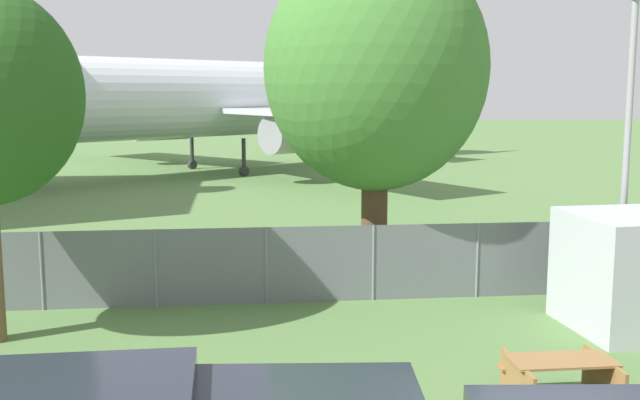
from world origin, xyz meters
name	(u,v)px	position (x,y,z in m)	size (l,w,h in m)	color
perimeter_fence	(373,263)	(0.00, 10.33, 0.91)	(56.07, 0.07, 1.82)	slate
airplane	(200,100)	(-5.42, 38.80, 4.46)	(36.00, 28.88, 13.67)	silver
picnic_bench_near_cabin	(561,377)	(1.89, 4.03, 0.47)	(1.64, 1.40, 0.76)	olive
tree_left_of_cabin	(376,69)	(0.24, 11.59, 5.50)	(5.52, 5.52, 8.56)	brown
light_mast	(629,107)	(5.85, 9.72, 4.60)	(0.44, 0.44, 7.49)	#99999E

